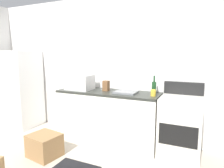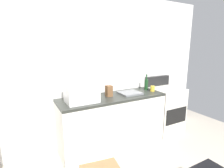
# 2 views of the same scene
# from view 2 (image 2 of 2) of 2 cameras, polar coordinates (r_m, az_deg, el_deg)

# --- Properties ---
(wall_back) EXTENTS (5.00, 0.10, 2.60)m
(wall_back) POSITION_cam_2_polar(r_m,az_deg,el_deg) (3.04, -8.06, 4.17)
(wall_back) COLOR silver
(wall_back) RESTS_ON ground_plane
(kitchen_counter) EXTENTS (1.80, 0.60, 0.90)m
(kitchen_counter) POSITION_cam_2_polar(r_m,az_deg,el_deg) (3.09, 0.10, -12.01)
(kitchen_counter) COLOR silver
(kitchen_counter) RESTS_ON ground_plane
(stove_oven) EXTENTS (0.60, 0.61, 1.10)m
(stove_oven) POSITION_cam_2_polar(r_m,az_deg,el_deg) (3.79, 16.60, -7.65)
(stove_oven) COLOR silver
(stove_oven) RESTS_ON ground_plane
(microwave) EXTENTS (0.46, 0.34, 0.27)m
(microwave) POSITION_cam_2_polar(r_m,az_deg,el_deg) (2.65, -9.82, -2.95)
(microwave) COLOR white
(microwave) RESTS_ON kitchen_counter
(sink_basin) EXTENTS (0.36, 0.32, 0.03)m
(sink_basin) POSITION_cam_2_polar(r_m,az_deg,el_deg) (3.10, 5.80, -2.91)
(sink_basin) COLOR slate
(sink_basin) RESTS_ON kitchen_counter
(wine_bottle) EXTENTS (0.07, 0.07, 0.30)m
(wine_bottle) POSITION_cam_2_polar(r_m,az_deg,el_deg) (3.41, 11.03, -0.04)
(wine_bottle) COLOR #193F1E
(wine_bottle) RESTS_ON kitchen_counter
(coffee_mug) EXTENTS (0.08, 0.08, 0.10)m
(coffee_mug) POSITION_cam_2_polar(r_m,az_deg,el_deg) (3.33, 12.96, -1.48)
(coffee_mug) COLOR gold
(coffee_mug) RESTS_ON kitchen_counter
(knife_block) EXTENTS (0.10, 0.10, 0.18)m
(knife_block) POSITION_cam_2_polar(r_m,az_deg,el_deg) (2.92, -1.01, -2.27)
(knife_block) COLOR brown
(knife_block) RESTS_ON kitchen_counter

